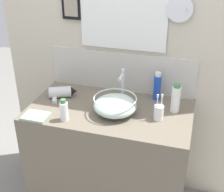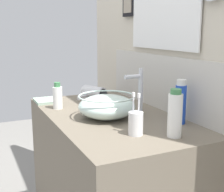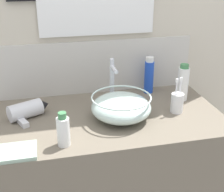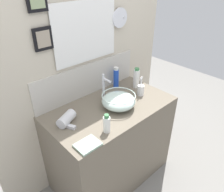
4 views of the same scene
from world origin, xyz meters
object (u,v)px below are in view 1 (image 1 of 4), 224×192
at_px(faucet, 122,83).
at_px(shampoo_bottle, 157,87).
at_px(glass_bowl_sink, 115,105).
at_px(spray_bottle, 64,111).
at_px(soap_dispenser, 176,99).
at_px(hand_towel, 36,116).
at_px(toothbrush_cup, 159,112).
at_px(hair_drier, 62,92).

distance_m(faucet, shampoo_bottle, 0.25).
height_order(glass_bowl_sink, spray_bottle, spray_bottle).
bearing_deg(soap_dispenser, hand_towel, -158.72).
xyz_separation_m(glass_bowl_sink, spray_bottle, (-0.28, -0.17, 0.01)).
bearing_deg(toothbrush_cup, hand_towel, -165.40).
bearing_deg(toothbrush_cup, faucet, 148.12).
relative_size(glass_bowl_sink, toothbrush_cup, 1.58).
bearing_deg(soap_dispenser, glass_bowl_sink, -159.92).
relative_size(toothbrush_cup, shampoo_bottle, 0.86).
height_order(toothbrush_cup, soap_dispenser, soap_dispenser).
distance_m(glass_bowl_sink, hand_towel, 0.51).
distance_m(toothbrush_cup, hand_towel, 0.78).
distance_m(spray_bottle, shampoo_bottle, 0.68).
xyz_separation_m(glass_bowl_sink, hand_towel, (-0.47, -0.19, -0.05)).
distance_m(hair_drier, spray_bottle, 0.32).
xyz_separation_m(glass_bowl_sink, hair_drier, (-0.43, 0.11, -0.02)).
height_order(glass_bowl_sink, hand_towel, glass_bowl_sink).
bearing_deg(glass_bowl_sink, soap_dispenser, 20.08).
xyz_separation_m(hair_drier, soap_dispenser, (0.80, 0.02, 0.06)).
bearing_deg(hand_towel, soap_dispenser, 21.28).
bearing_deg(spray_bottle, glass_bowl_sink, 30.92).
relative_size(hair_drier, toothbrush_cup, 1.19).
bearing_deg(hair_drier, glass_bowl_sink, -14.53).
bearing_deg(toothbrush_cup, shampoo_bottle, 101.68).
height_order(glass_bowl_sink, hair_drier, glass_bowl_sink).
bearing_deg(shampoo_bottle, spray_bottle, -139.37).
relative_size(spray_bottle, shampoo_bottle, 0.71).
bearing_deg(shampoo_bottle, hair_drier, -166.33).
relative_size(spray_bottle, soap_dispenser, 0.74).
relative_size(hair_drier, hand_towel, 1.32).
bearing_deg(toothbrush_cup, spray_bottle, -162.97).
xyz_separation_m(spray_bottle, shampoo_bottle, (0.51, 0.44, 0.03)).
relative_size(faucet, toothbrush_cup, 1.33).
relative_size(toothbrush_cup, hand_towel, 1.11).
bearing_deg(hair_drier, spray_bottle, -62.99).
xyz_separation_m(shampoo_bottle, hand_towel, (-0.70, -0.46, -0.09)).
height_order(hair_drier, spray_bottle, spray_bottle).
bearing_deg(faucet, hand_towel, -141.68).
distance_m(glass_bowl_sink, soap_dispenser, 0.40).
bearing_deg(faucet, spray_bottle, -128.97).
bearing_deg(hand_towel, spray_bottle, 7.03).
distance_m(toothbrush_cup, soap_dispenser, 0.16).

